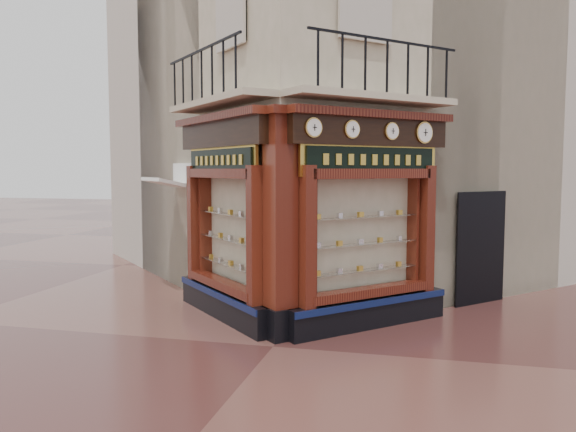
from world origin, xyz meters
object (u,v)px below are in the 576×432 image
(clock_d, at_px, (424,133))
(signboard_left, at_px, (220,160))
(clock_a, at_px, (314,128))
(clock_b, at_px, (352,129))
(clock_c, at_px, (392,131))
(awning, at_px, (168,294))
(corner_pilaster, at_px, (280,227))
(signboard_right, at_px, (372,160))

(clock_d, bearing_deg, signboard_left, 146.03)
(clock_a, distance_m, clock_d, 2.53)
(clock_b, bearing_deg, signboard_left, 124.74)
(clock_a, relative_size, clock_c, 1.03)
(clock_a, xyz_separation_m, awning, (-4.02, 2.76, -3.62))
(corner_pilaster, relative_size, signboard_right, 1.77)
(awning, xyz_separation_m, signboard_right, (4.90, -1.72, 3.10))
(clock_b, relative_size, signboard_right, 0.14)
(clock_a, relative_size, awning, 0.25)
(clock_a, distance_m, signboard_right, 1.46)
(clock_d, height_order, signboard_right, clock_d)
(corner_pilaster, xyz_separation_m, clock_d, (2.36, 1.76, 1.67))
(corner_pilaster, relative_size, clock_a, 12.00)
(corner_pilaster, bearing_deg, clock_c, -11.47)
(corner_pilaster, relative_size, clock_d, 9.68)
(clock_b, height_order, clock_c, same)
(clock_a, bearing_deg, clock_c, 0.00)
(clock_b, relative_size, signboard_left, 0.15)
(clock_d, distance_m, signboard_right, 1.28)
(clock_d, distance_m, signboard_left, 3.93)
(clock_c, xyz_separation_m, clock_d, (0.57, 0.57, 0.00))
(corner_pilaster, xyz_separation_m, clock_b, (1.15, 0.54, 1.67))
(signboard_right, bearing_deg, corner_pilaster, 169.75)
(clock_a, distance_m, signboard_left, 2.35)
(corner_pilaster, distance_m, awning, 4.80)
(corner_pilaster, height_order, signboard_left, corner_pilaster)
(clock_d, xyz_separation_m, signboard_right, (-0.90, -0.75, -0.52))
(clock_d, bearing_deg, clock_a, 180.00)
(awning, bearing_deg, signboard_left, -175.98)
(corner_pilaster, relative_size, signboard_left, 1.87)
(clock_c, distance_m, awning, 6.54)
(clock_c, height_order, signboard_right, clock_c)
(clock_a, distance_m, clock_c, 1.71)
(clock_c, xyz_separation_m, awning, (-5.23, 1.55, -3.62))
(clock_b, height_order, signboard_right, clock_b)
(awning, height_order, signboard_left, signboard_left)
(clock_d, relative_size, signboard_right, 0.18)
(clock_b, bearing_deg, awning, 109.47)
(clock_a, height_order, clock_d, clock_d)
(signboard_left, bearing_deg, awning, 4.02)
(corner_pilaster, distance_m, clock_c, 2.72)
(clock_b, xyz_separation_m, awning, (-4.58, 2.19, -3.62))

